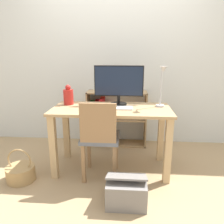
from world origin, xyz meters
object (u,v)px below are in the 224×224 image
at_px(chair, 100,137).
at_px(monitor, 119,83).
at_px(storage_box, 126,191).
at_px(desk_lamp, 162,83).
at_px(basket, 21,172).
at_px(keyboard, 115,108).
at_px(bookshelf, 107,121).
at_px(vase, 68,96).

bearing_deg(chair, monitor, 65.90).
bearing_deg(chair, storage_box, -54.08).
relative_size(desk_lamp, basket, 1.26).
height_order(monitor, storage_box, monitor).
xyz_separation_m(monitor, desk_lamp, (0.48, -0.12, 0.02)).
distance_m(desk_lamp, storage_box, 1.18).
distance_m(basket, storage_box, 1.18).
xyz_separation_m(chair, storage_box, (0.29, -0.40, -0.36)).
height_order(monitor, chair, monitor).
relative_size(keyboard, desk_lamp, 0.85).
bearing_deg(basket, chair, 7.27).
distance_m(desk_lamp, bookshelf, 1.16).
bearing_deg(keyboard, bookshelf, 102.21).
xyz_separation_m(bookshelf, storage_box, (0.31, -1.34, -0.23)).
xyz_separation_m(basket, storage_box, (1.14, -0.29, 0.03)).
relative_size(keyboard, storage_box, 1.06).
bearing_deg(storage_box, desk_lamp, 61.47).
distance_m(keyboard, chair, 0.36).
distance_m(vase, basket, 0.99).
height_order(monitor, keyboard, monitor).
bearing_deg(vase, chair, -40.81).
bearing_deg(keyboard, basket, -162.76).
xyz_separation_m(bookshelf, basket, (-0.83, -1.05, -0.26)).
bearing_deg(vase, basket, -133.16).
xyz_separation_m(monitor, basket, (-1.03, -0.51, -0.91)).
height_order(desk_lamp, chair, desk_lamp).
bearing_deg(chair, desk_lamp, 22.69).
xyz_separation_m(keyboard, vase, (-0.56, 0.16, 0.09)).
height_order(chair, bookshelf, chair).
relative_size(keyboard, basket, 1.07).
bearing_deg(basket, vase, 46.84).
xyz_separation_m(vase, desk_lamp, (1.07, -0.08, 0.18)).
relative_size(monitor, storage_box, 1.55).
relative_size(monitor, desk_lamp, 1.24).
relative_size(monitor, chair, 0.65).
distance_m(monitor, basket, 1.46).
relative_size(keyboard, vase, 1.67).
relative_size(vase, chair, 0.27).
relative_size(chair, storage_box, 2.37).
bearing_deg(desk_lamp, monitor, 165.42).
bearing_deg(chair, vase, 139.11).
height_order(monitor, bookshelf, monitor).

